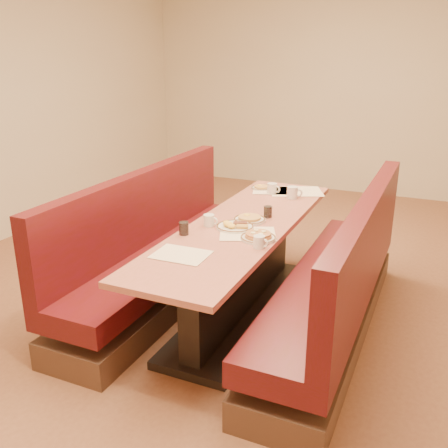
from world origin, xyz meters
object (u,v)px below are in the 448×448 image
at_px(coffee_mug_d, 272,188).
at_px(soda_tumbler_mid, 268,212).
at_px(diner_table, 242,269).
at_px(pancake_plate, 258,237).
at_px(coffee_mug_b, 209,220).
at_px(eggs_plate, 235,226).
at_px(coffee_mug_c, 293,192).
at_px(booth_right, 338,289).
at_px(booth_left, 160,256).
at_px(coffee_mug_a, 260,242).
at_px(soda_tumbler_near, 184,228).

bearing_deg(coffee_mug_d, soda_tumbler_mid, -65.11).
distance_m(diner_table, soda_tumbler_mid, 0.48).
distance_m(pancake_plate, coffee_mug_b, 0.43).
relative_size(diner_table, eggs_plate, 9.21).
height_order(coffee_mug_c, soda_tumbler_mid, coffee_mug_c).
bearing_deg(booth_right, coffee_mug_d, 133.00).
relative_size(booth_left, booth_right, 1.00).
height_order(booth_left, soda_tumbler_mid, booth_left).
bearing_deg(coffee_mug_b, coffee_mug_c, 73.27).
bearing_deg(pancake_plate, eggs_plate, 149.49).
xyz_separation_m(coffee_mug_b, coffee_mug_c, (0.34, 0.94, 0.01)).
relative_size(eggs_plate, coffee_mug_d, 2.22).
distance_m(eggs_plate, coffee_mug_c, 0.93).
xyz_separation_m(eggs_plate, coffee_mug_b, (-0.19, -0.03, 0.03)).
xyz_separation_m(pancake_plate, soda_tumbler_mid, (-0.10, 0.47, 0.02)).
relative_size(coffee_mug_a, coffee_mug_d, 0.88).
xyz_separation_m(diner_table, booth_left, (-0.73, 0.00, -0.01)).
xyz_separation_m(coffee_mug_b, soda_tumbler_mid, (0.32, 0.37, -0.00)).
height_order(pancake_plate, coffee_mug_b, coffee_mug_b).
bearing_deg(soda_tumbler_near, coffee_mug_d, 80.20).
bearing_deg(soda_tumbler_mid, diner_table, -120.42).
bearing_deg(coffee_mug_d, coffee_mug_a, -65.72).
bearing_deg(coffee_mug_d, coffee_mug_c, -10.19).
xyz_separation_m(booth_left, eggs_plate, (0.72, -0.13, 0.40)).
distance_m(coffee_mug_d, soda_tumbler_near, 1.27).
bearing_deg(soda_tumbler_mid, coffee_mug_a, -75.28).
relative_size(coffee_mug_b, coffee_mug_d, 0.92).
relative_size(diner_table, coffee_mug_b, 22.23).
distance_m(booth_right, soda_tumbler_mid, 0.78).
distance_m(pancake_plate, eggs_plate, 0.27).
height_order(diner_table, soda_tumbler_mid, soda_tumbler_mid).
bearing_deg(coffee_mug_a, booth_left, 168.94).
bearing_deg(booth_right, coffee_mug_c, 126.95).
height_order(pancake_plate, soda_tumbler_mid, soda_tumbler_mid).
bearing_deg(coffee_mug_b, coffee_mug_a, -24.44).
distance_m(booth_left, pancake_plate, 1.07).
distance_m(pancake_plate, soda_tumbler_near, 0.52).
bearing_deg(pancake_plate, coffee_mug_a, -66.56).
bearing_deg(soda_tumbler_near, pancake_plate, 14.02).
bearing_deg(soda_tumbler_near, coffee_mug_c, 70.17).
distance_m(coffee_mug_c, soda_tumbler_near, 1.25).
bearing_deg(diner_table, coffee_mug_d, 94.31).
bearing_deg(booth_left, booth_right, 0.00).
distance_m(booth_right, coffee_mug_d, 1.25).
bearing_deg(coffee_mug_d, coffee_mug_b, -88.55).
bearing_deg(diner_table, booth_left, 180.00).
height_order(pancake_plate, eggs_plate, same).
height_order(coffee_mug_b, soda_tumbler_mid, soda_tumbler_mid).
relative_size(eggs_plate, soda_tumbler_near, 2.96).
bearing_deg(soda_tumbler_near, booth_right, 21.22).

